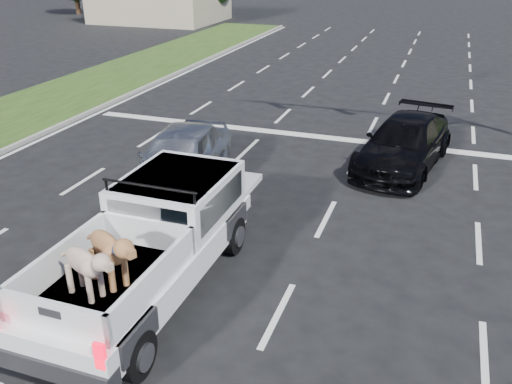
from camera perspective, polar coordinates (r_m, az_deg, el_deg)
ground at (r=10.59m, az=-6.95°, el=-10.81°), size 160.00×160.00×0.00m
road_markings at (r=15.99m, az=3.26°, el=2.15°), size 17.75×60.00×0.01m
curb_left at (r=19.85m, az=-23.30°, el=4.87°), size 0.15×60.00×0.14m
pickup_truck at (r=10.46m, az=-10.87°, el=-5.08°), size 2.19×5.74×2.15m
silver_sedan at (r=14.91m, az=-7.97°, el=3.61°), size 2.51×5.01×1.64m
black_coupe at (r=16.72m, az=15.35°, el=4.96°), size 2.89×5.30×1.46m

